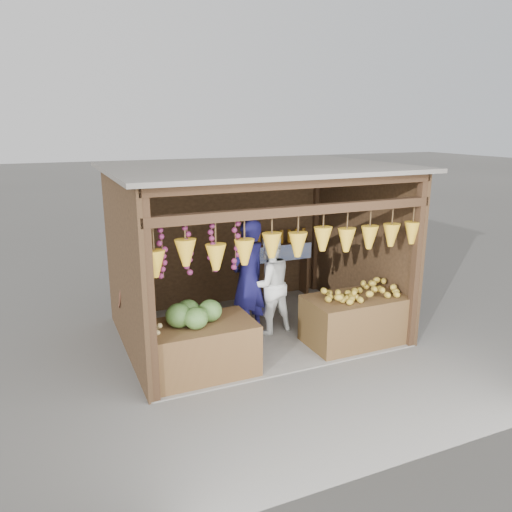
% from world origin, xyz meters
% --- Properties ---
extents(ground, '(80.00, 80.00, 0.00)m').
position_xyz_m(ground, '(0.00, 0.00, 0.00)').
color(ground, '#514F49').
rests_on(ground, ground).
extents(stall_structure, '(4.30, 3.30, 2.66)m').
position_xyz_m(stall_structure, '(-0.03, -0.04, 1.67)').
color(stall_structure, slate).
rests_on(stall_structure, ground).
extents(back_shelf, '(1.25, 0.32, 1.32)m').
position_xyz_m(back_shelf, '(1.05, 1.28, 0.87)').
color(back_shelf, '#382314').
rests_on(back_shelf, ground).
extents(counter_left, '(1.45, 0.85, 0.72)m').
position_xyz_m(counter_left, '(-1.23, -1.01, 0.36)').
color(counter_left, '#50321A').
rests_on(counter_left, ground).
extents(counter_right, '(1.49, 0.85, 0.74)m').
position_xyz_m(counter_right, '(1.22, -1.01, 0.37)').
color(counter_right, '#483318').
rests_on(counter_right, ground).
extents(stool, '(0.29, 0.29, 0.27)m').
position_xyz_m(stool, '(-1.83, 0.20, 0.14)').
color(stool, black).
rests_on(stool, ground).
extents(man_standing, '(0.81, 0.69, 1.87)m').
position_xyz_m(man_standing, '(-0.15, -0.12, 0.94)').
color(man_standing, '#151348').
rests_on(man_standing, ground).
extents(woman_standing, '(0.83, 0.68, 1.60)m').
position_xyz_m(woman_standing, '(0.21, -0.10, 0.80)').
color(woman_standing, white).
rests_on(woman_standing, ground).
extents(vendor_seated, '(0.59, 0.46, 1.06)m').
position_xyz_m(vendor_seated, '(-1.83, 0.20, 0.80)').
color(vendor_seated, '#553122').
rests_on(vendor_seated, stool).
extents(melon_pile, '(1.00, 0.50, 0.32)m').
position_xyz_m(melon_pile, '(-1.29, -0.99, 0.88)').
color(melon_pile, '#1D4512').
rests_on(melon_pile, counter_left).
extents(tanfruit_pile, '(0.34, 0.40, 0.13)m').
position_xyz_m(tanfruit_pile, '(-1.88, -1.02, 0.78)').
color(tanfruit_pile, '#9C8248').
rests_on(tanfruit_pile, counter_left).
extents(mango_pile, '(1.40, 0.64, 0.22)m').
position_xyz_m(mango_pile, '(1.26, -1.01, 0.85)').
color(mango_pile, orange).
rests_on(mango_pile, counter_right).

